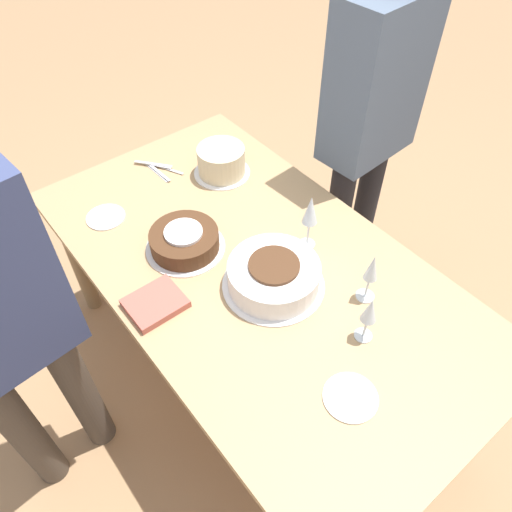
{
  "coord_description": "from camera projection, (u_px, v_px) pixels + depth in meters",
  "views": [
    {
      "loc": [
        0.91,
        -0.73,
        2.04
      ],
      "look_at": [
        0.0,
        0.0,
        0.77
      ],
      "focal_mm": 35.0,
      "sensor_mm": 36.0,
      "label": 1
    }
  ],
  "objects": [
    {
      "name": "cake_back_decorated",
      "position": [
        221.0,
        161.0,
        2.08
      ],
      "size": [
        0.24,
        0.24,
        0.12
      ],
      "color": "white",
      "rests_on": "dining_table"
    },
    {
      "name": "wine_glass_far",
      "position": [
        372.0,
        270.0,
        1.58
      ],
      "size": [
        0.06,
        0.06,
        0.2
      ],
      "color": "silver",
      "rests_on": "dining_table"
    },
    {
      "name": "wine_glass_near",
      "position": [
        370.0,
        312.0,
        1.47
      ],
      "size": [
        0.06,
        0.06,
        0.18
      ],
      "color": "silver",
      "rests_on": "dining_table"
    },
    {
      "name": "dessert_plate_left",
      "position": [
        106.0,
        217.0,
        1.93
      ],
      "size": [
        0.15,
        0.15,
        0.01
      ],
      "color": "white",
      "rests_on": "dining_table"
    },
    {
      "name": "dessert_plate_right",
      "position": [
        350.0,
        397.0,
        1.42
      ],
      "size": [
        0.16,
        0.16,
        0.01
      ],
      "color": "white",
      "rests_on": "dining_table"
    },
    {
      "name": "cake_front_chocolate",
      "position": [
        185.0,
        241.0,
        1.8
      ],
      "size": [
        0.29,
        0.29,
        0.09
      ],
      "color": "white",
      "rests_on": "dining_table"
    },
    {
      "name": "cake_center_white",
      "position": [
        274.0,
        276.0,
        1.67
      ],
      "size": [
        0.35,
        0.35,
        0.11
      ],
      "color": "white",
      "rests_on": "dining_table"
    },
    {
      "name": "napkin_stack",
      "position": [
        155.0,
        303.0,
        1.64
      ],
      "size": [
        0.15,
        0.18,
        0.03
      ],
      "color": "#B75B4C",
      "rests_on": "dining_table"
    },
    {
      "name": "dining_table",
      "position": [
        256.0,
        282.0,
        1.83
      ],
      "size": [
        1.77,
        0.97,
        0.72
      ],
      "color": "tan",
      "rests_on": "ground_plane"
    },
    {
      "name": "wine_glass_extra",
      "position": [
        310.0,
        212.0,
        1.72
      ],
      "size": [
        0.06,
        0.06,
        0.23
      ],
      "color": "silver",
      "rests_on": "dining_table"
    },
    {
      "name": "fork_pile",
      "position": [
        157.0,
        168.0,
        2.13
      ],
      "size": [
        0.21,
        0.13,
        0.01
      ],
      "color": "silver",
      "rests_on": "dining_table"
    },
    {
      "name": "ground_plane",
      "position": [
        256.0,
        369.0,
        2.3
      ],
      "size": [
        12.0,
        12.0,
        0.0
      ],
      "primitive_type": "plane",
      "color": "#A87F56"
    },
    {
      "name": "person_watching",
      "position": [
        371.0,
        111.0,
        2.0
      ],
      "size": [
        0.25,
        0.41,
        1.6
      ],
      "rotation": [
        0.0,
        0.0,
        -1.5
      ],
      "color": "#232328",
      "rests_on": "ground_plane"
    }
  ]
}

